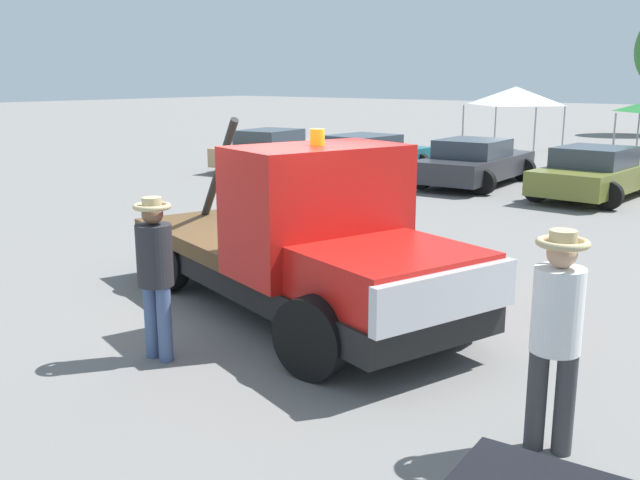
% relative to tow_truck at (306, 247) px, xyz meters
% --- Properties ---
extents(ground_plane, '(160.00, 160.00, 0.00)m').
position_rel_tow_truck_xyz_m(ground_plane, '(-0.35, 0.10, -0.96)').
color(ground_plane, slate).
extents(tow_truck, '(6.13, 3.58, 2.51)m').
position_rel_tow_truck_xyz_m(tow_truck, '(0.00, 0.00, 0.00)').
color(tow_truck, black).
rests_on(tow_truck, ground).
extents(person_near_truck, '(0.42, 0.42, 1.90)m').
position_rel_tow_truck_xyz_m(person_near_truck, '(3.75, -1.33, 0.16)').
color(person_near_truck, '#38383D').
rests_on(person_near_truck, ground).
extents(person_at_hood, '(0.41, 0.41, 1.83)m').
position_rel_tow_truck_xyz_m(person_at_hood, '(-0.40, -2.08, 0.12)').
color(person_at_hood, '#475B84').
rests_on(person_at_hood, ground).
extents(parked_car_tan, '(2.82, 5.08, 1.34)m').
position_rel_tow_truck_xyz_m(parked_car_tan, '(-10.82, 11.29, -0.31)').
color(parked_car_tan, tan).
rests_on(parked_car_tan, ground).
extents(parked_car_teal, '(2.64, 4.90, 1.34)m').
position_rel_tow_truck_xyz_m(parked_car_teal, '(-7.03, 11.40, -0.31)').
color(parked_car_teal, '#196670').
rests_on(parked_car_teal, ground).
extents(parked_car_charcoal, '(2.73, 4.86, 1.34)m').
position_rel_tow_truck_xyz_m(parked_car_charcoal, '(-3.68, 12.09, -0.31)').
color(parked_car_charcoal, '#2D2D33').
rests_on(parked_car_charcoal, ground).
extents(parked_car_olive, '(2.59, 4.63, 1.34)m').
position_rel_tow_truck_xyz_m(parked_car_olive, '(-0.18, 11.94, -0.31)').
color(parked_car_olive, olive).
rests_on(parked_car_olive, ground).
extents(canopy_tent_white, '(3.20, 3.20, 2.68)m').
position_rel_tow_truck_xyz_m(canopy_tent_white, '(-6.90, 22.11, 1.34)').
color(canopy_tent_white, '#9E9EA3').
rests_on(canopy_tent_white, ground).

